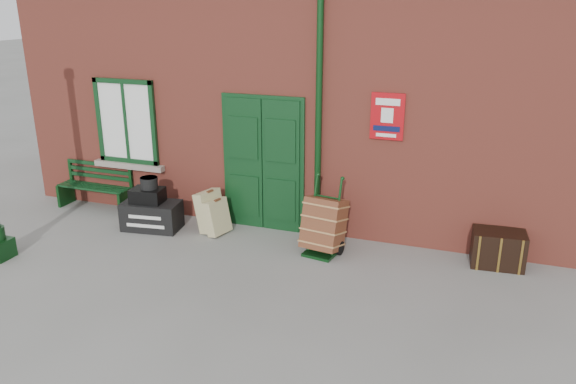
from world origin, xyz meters
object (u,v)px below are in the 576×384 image
at_px(porter_trolley, 324,225).
at_px(dark_trunk, 498,249).
at_px(houdini_trunk, 152,215).
at_px(bench, 96,185).

xyz_separation_m(porter_trolley, dark_trunk, (2.52, 0.42, -0.19)).
bearing_deg(houdini_trunk, porter_trolley, -6.40).
xyz_separation_m(bench, dark_trunk, (7.05, -0.07, -0.17)).
height_order(houdini_trunk, porter_trolley, porter_trolley).
distance_m(houdini_trunk, dark_trunk, 5.54).
relative_size(houdini_trunk, porter_trolley, 0.81).
distance_m(bench, dark_trunk, 7.05).
bearing_deg(bench, porter_trolley, -5.75).
xyz_separation_m(bench, porter_trolley, (4.53, -0.49, 0.02)).
bearing_deg(dark_trunk, houdini_trunk, -179.73).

